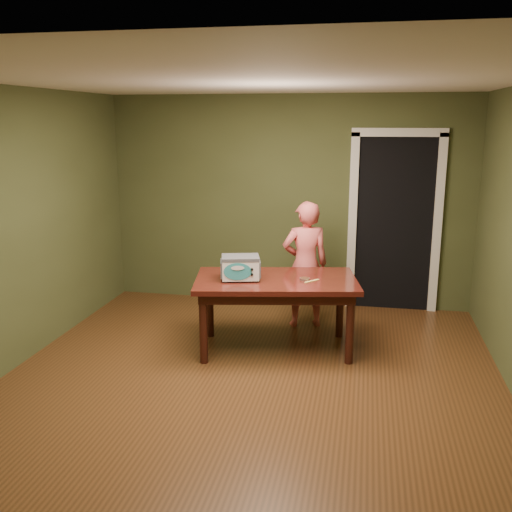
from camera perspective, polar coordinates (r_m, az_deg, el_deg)
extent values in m
plane|color=#583319|center=(5.14, -0.86, -13.02)|extent=(5.00, 5.00, 0.00)
cube|color=#464F2A|center=(7.14, 3.24, 5.46)|extent=(4.50, 0.02, 2.60)
cube|color=#464F2A|center=(2.43, -13.40, -11.05)|extent=(4.50, 0.02, 2.60)
cube|color=#464F2A|center=(5.61, -24.03, 2.11)|extent=(0.02, 5.00, 2.60)
cube|color=white|center=(4.61, -0.98, 17.29)|extent=(4.50, 5.00, 0.02)
cube|color=black|center=(7.42, 13.55, 3.45)|extent=(0.90, 0.60, 2.10)
cube|color=black|center=(7.11, 13.65, 3.02)|extent=(0.90, 0.02, 2.10)
cube|color=white|center=(7.08, 9.61, 3.18)|extent=(0.10, 0.06, 2.20)
cube|color=white|center=(7.13, 17.67, 2.80)|extent=(0.10, 0.06, 2.20)
cube|color=white|center=(6.98, 14.16, 11.90)|extent=(1.10, 0.06, 0.10)
cube|color=#3E120E|center=(5.70, 2.01, -2.50)|extent=(1.74, 1.18, 0.05)
cube|color=black|center=(5.72, 2.00, -3.22)|extent=(1.60, 1.04, 0.10)
cylinder|color=black|center=(5.51, -5.28, -7.22)|extent=(0.08, 0.08, 0.70)
cylinder|color=black|center=(6.17, -4.64, -4.93)|extent=(0.08, 0.08, 0.70)
cylinder|color=black|center=(5.55, 9.37, -7.21)|extent=(0.08, 0.08, 0.70)
cylinder|color=black|center=(6.20, 8.40, -4.93)|extent=(0.08, 0.08, 0.70)
cylinder|color=#4C4F54|center=(5.56, -3.06, -2.59)|extent=(0.02, 0.02, 0.02)
cylinder|color=#4C4F54|center=(5.74, -3.07, -2.05)|extent=(0.02, 0.02, 0.02)
cylinder|color=#4C4F54|center=(5.56, -0.01, -2.54)|extent=(0.02, 0.02, 0.02)
cylinder|color=#4C4F54|center=(5.75, -0.11, -2.01)|extent=(0.02, 0.02, 0.02)
cube|color=white|center=(5.62, -1.57, -1.23)|extent=(0.41, 0.33, 0.20)
cube|color=#4C4F54|center=(5.60, -1.58, -0.16)|extent=(0.42, 0.34, 0.03)
cube|color=#4C4F54|center=(5.62, -3.47, -1.25)|extent=(0.07, 0.23, 0.16)
cube|color=#4C4F54|center=(5.63, 0.33, -1.20)|extent=(0.07, 0.23, 0.16)
ellipsoid|color=teal|center=(5.49, -1.85, -1.58)|extent=(0.27, 0.07, 0.17)
cylinder|color=black|center=(5.49, -0.41, -1.34)|extent=(0.03, 0.02, 0.02)
cylinder|color=black|center=(5.51, -0.41, -1.86)|extent=(0.02, 0.02, 0.02)
cylinder|color=silver|center=(5.66, 4.88, -2.30)|extent=(0.10, 0.10, 0.02)
cylinder|color=#4C2819|center=(5.66, 4.88, -2.23)|extent=(0.09, 0.09, 0.01)
cube|color=#FFDD6E|center=(5.61, 5.61, -2.50)|extent=(0.14, 0.15, 0.01)
imported|color=#EE6462|center=(6.40, 4.95, -0.85)|extent=(0.60, 0.49, 1.43)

